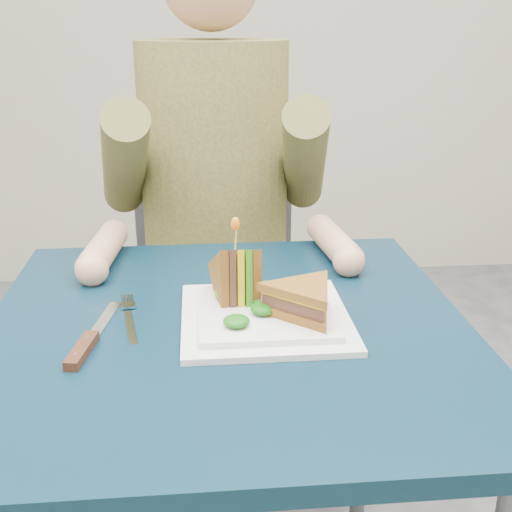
{
  "coord_description": "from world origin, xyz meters",
  "views": [
    {
      "loc": [
        -0.04,
        -0.9,
        1.18
      ],
      "look_at": [
        0.05,
        0.05,
        0.82
      ],
      "focal_mm": 45.0,
      "sensor_mm": 36.0,
      "label": 1
    }
  ],
  "objects": [
    {
      "name": "plate",
      "position": [
        0.06,
        0.0,
        0.74
      ],
      "size": [
        0.26,
        0.26,
        0.02
      ],
      "color": "white",
      "rests_on": "table"
    },
    {
      "name": "onion_ring",
      "position": [
        0.07,
        0.01,
        0.77
      ],
      "size": [
        0.04,
        0.04,
        0.02
      ],
      "primitive_type": "torus",
      "rotation": [
        0.44,
        0.0,
        0.0
      ],
      "color": "#9E4C7A",
      "rests_on": "plate"
    },
    {
      "name": "lettuce_spill",
      "position": [
        0.06,
        0.01,
        0.76
      ],
      "size": [
        0.15,
        0.13,
        0.02
      ],
      "primitive_type": null,
      "color": "#337A14",
      "rests_on": "plate"
    },
    {
      "name": "chair",
      "position": [
        0.0,
        0.67,
        0.54
      ],
      "size": [
        0.42,
        0.4,
        0.93
      ],
      "color": "#47474C",
      "rests_on": "ground"
    },
    {
      "name": "diner",
      "position": [
        -0.0,
        0.56,
        0.91
      ],
      "size": [
        0.54,
        0.59,
        0.74
      ],
      "color": "brown",
      "rests_on": "chair"
    },
    {
      "name": "knife",
      "position": [
        -0.21,
        -0.06,
        0.74
      ],
      "size": [
        0.06,
        0.22,
        0.02
      ],
      "color": "silver",
      "rests_on": "table"
    },
    {
      "name": "table",
      "position": [
        0.0,
        0.0,
        0.65
      ],
      "size": [
        0.75,
        0.75,
        0.73
      ],
      "color": "black",
      "rests_on": "ground"
    },
    {
      "name": "toothpick_frill",
      "position": [
        0.02,
        0.05,
        0.88
      ],
      "size": [
        0.01,
        0.01,
        0.02
      ],
      "primitive_type": "ellipsoid",
      "color": "orange",
      "rests_on": "sandwich_upright"
    },
    {
      "name": "toothpick",
      "position": [
        0.02,
        0.05,
        0.85
      ],
      "size": [
        0.01,
        0.01,
        0.06
      ],
      "primitive_type": "cylinder",
      "rotation": [
        0.14,
        0.07,
        0.0
      ],
      "color": "tan",
      "rests_on": "sandwich_upright"
    },
    {
      "name": "fork",
      "position": [
        -0.15,
        0.02,
        0.73
      ],
      "size": [
        0.04,
        0.18,
        0.01
      ],
      "color": "silver",
      "rests_on": "table"
    },
    {
      "name": "sandwich_upright",
      "position": [
        0.02,
        0.05,
        0.78
      ],
      "size": [
        0.09,
        0.14,
        0.14
      ],
      "color": "brown",
      "rests_on": "plate"
    },
    {
      "name": "sandwich_flat",
      "position": [
        0.11,
        -0.02,
        0.78
      ],
      "size": [
        0.2,
        0.2,
        0.05
      ],
      "color": "brown",
      "rests_on": "plate"
    }
  ]
}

